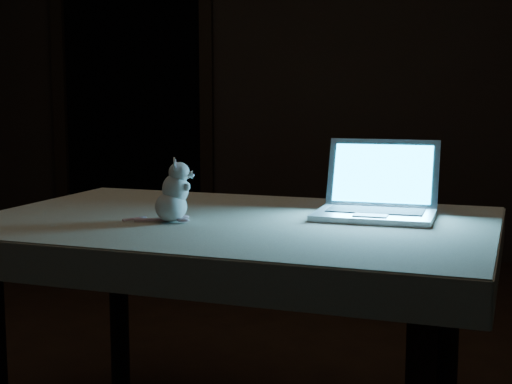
# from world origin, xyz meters

# --- Properties ---
(back_wall) EXTENTS (4.50, 0.04, 2.60)m
(back_wall) POSITION_xyz_m (0.00, 2.50, 1.30)
(back_wall) COLOR black
(back_wall) RESTS_ON ground
(doorway) EXTENTS (1.06, 0.36, 2.13)m
(doorway) POSITION_xyz_m (-1.10, 2.50, 1.06)
(doorway) COLOR black
(doorway) RESTS_ON back_wall
(table) EXTENTS (1.40, 1.03, 0.68)m
(table) POSITION_xyz_m (0.09, -0.17, 0.34)
(table) COLOR black
(table) RESTS_ON floor
(tablecloth) EXTENTS (1.60, 1.32, 0.09)m
(tablecloth) POSITION_xyz_m (0.09, -0.14, 0.64)
(tablecloth) COLOR beige
(tablecloth) RESTS_ON table
(laptop) EXTENTS (0.35, 0.32, 0.21)m
(laptop) POSITION_xyz_m (0.46, -0.11, 0.80)
(laptop) COLOR silver
(laptop) RESTS_ON tablecloth
(plush_mouse) EXTENTS (0.14, 0.14, 0.17)m
(plush_mouse) POSITION_xyz_m (-0.06, -0.25, 0.77)
(plush_mouse) COLOR silver
(plush_mouse) RESTS_ON tablecloth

